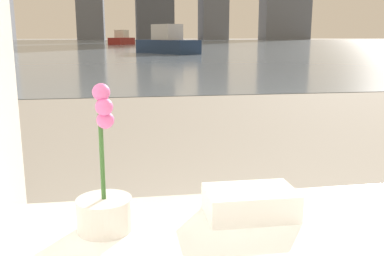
{
  "coord_description": "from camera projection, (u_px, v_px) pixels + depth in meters",
  "views": [
    {
      "loc": [
        -0.44,
        -0.25,
        1.02
      ],
      "look_at": [
        -0.07,
        2.11,
        0.5
      ],
      "focal_mm": 40.0,
      "sensor_mm": 36.0,
      "label": 1
    }
  ],
  "objects": [
    {
      "name": "towel_stack",
      "position": [
        250.0,
        203.0,
        1.24
      ],
      "size": [
        0.26,
        0.16,
        0.08
      ],
      "color": "white",
      "rests_on": "bathtub"
    },
    {
      "name": "harbor_water",
      "position": [
        127.0,
        43.0,
        60.38
      ],
      "size": [
        180.0,
        110.0,
        0.01
      ],
      "color": "slate",
      "rests_on": "ground_plane"
    },
    {
      "name": "harbor_boat_1",
      "position": [
        167.0,
        43.0,
        24.93
      ],
      "size": [
        3.55,
        4.62,
        1.67
      ],
      "color": "navy",
      "rests_on": "harbor_water"
    },
    {
      "name": "harbor_boat_0",
      "position": [
        122.0,
        39.0,
        51.23
      ],
      "size": [
        3.24,
        4.79,
        1.7
      ],
      "color": "maroon",
      "rests_on": "harbor_water"
    },
    {
      "name": "potted_orchid",
      "position": [
        104.0,
        201.0,
        1.14
      ],
      "size": [
        0.15,
        0.15,
        0.4
      ],
      "color": "silver",
      "rests_on": "bathtub"
    }
  ]
}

